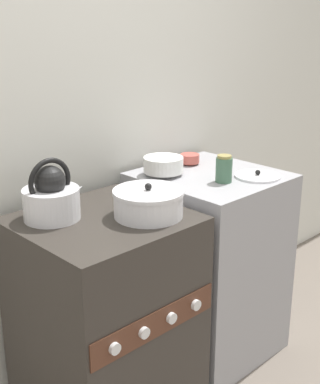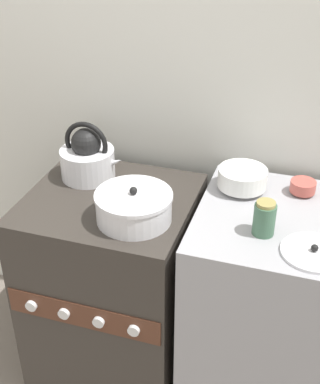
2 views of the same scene
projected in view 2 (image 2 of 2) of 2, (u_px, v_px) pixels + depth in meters
wall_back at (141, 75)px, 2.18m from camera, size 7.00×0.06×2.50m
stove at (114, 286)px, 2.28m from camera, size 0.64×0.62×0.89m
counter at (268, 314)px, 2.11m from camera, size 0.59×0.62×0.93m
kettle at (88, 158)px, 2.15m from camera, size 0.27×0.22×0.24m
cooking_pot at (134, 207)px, 1.90m from camera, size 0.28×0.28×0.13m
enamel_bowl at (242, 178)px, 2.00m from camera, size 0.18×0.18×0.09m
small_ceramic_bowl at (303, 187)px, 1.99m from camera, size 0.09×0.09×0.05m
storage_jar at (264, 218)px, 1.75m from camera, size 0.07×0.07×0.12m
loose_pot_lid at (314, 252)px, 1.69m from camera, size 0.21×0.21×0.03m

